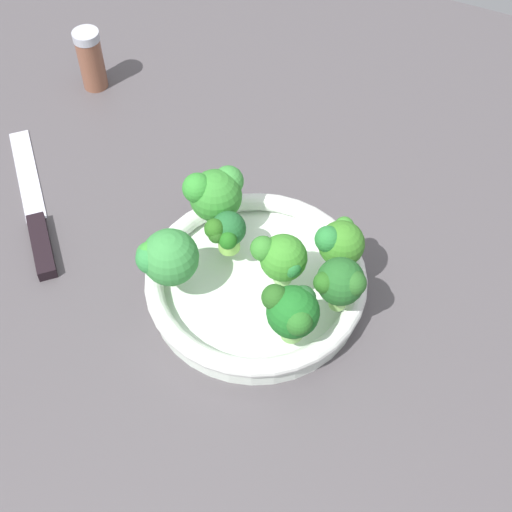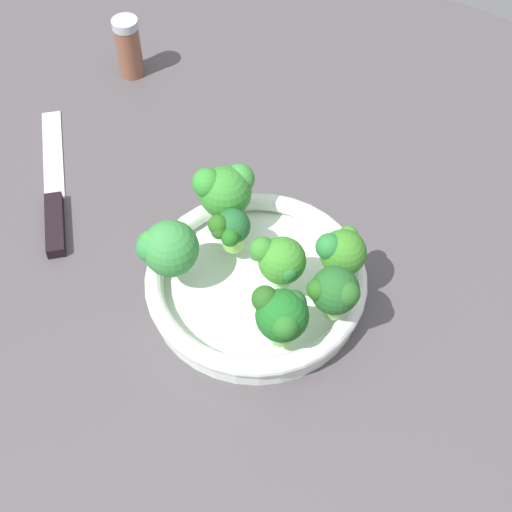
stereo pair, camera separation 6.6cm
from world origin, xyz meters
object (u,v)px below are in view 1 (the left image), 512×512
at_px(broccoli_floret_1, 281,258).
at_px(broccoli_floret_6, 225,233).
at_px(bowl, 256,282).
at_px(broccoli_floret_5, 293,311).
at_px(broccoli_floret_4, 340,283).
at_px(broccoli_floret_2, 340,243).
at_px(pepper_shaker, 91,59).
at_px(broccoli_floret_3, 215,193).
at_px(knife, 36,219).
at_px(broccoli_floret_0, 166,257).

bearing_deg(broccoli_floret_1, broccoli_floret_6, -97.71).
distance_m(bowl, broccoli_floret_5, 0.11).
relative_size(broccoli_floret_4, broccoli_floret_6, 1.23).
distance_m(bowl, broccoli_floret_1, 0.07).
relative_size(broccoli_floret_2, pepper_shaker, 0.68).
xyz_separation_m(bowl, broccoli_floret_3, (-0.05, -0.08, 0.06)).
bearing_deg(broccoli_floret_6, broccoli_floret_2, 107.59).
relative_size(broccoli_floret_3, knife, 0.36).
distance_m(broccoli_floret_5, pepper_shaker, 0.53).
bearing_deg(pepper_shaker, broccoli_floret_5, 55.92).
relative_size(bowl, broccoli_floret_0, 3.52).
distance_m(broccoli_floret_4, broccoli_floret_5, 0.06).
bearing_deg(broccoli_floret_5, broccoli_floret_1, -147.40).
xyz_separation_m(bowl, broccoli_floret_1, (-0.00, 0.03, 0.06)).
bearing_deg(broccoli_floret_4, broccoli_floret_0, -75.89).
xyz_separation_m(broccoli_floret_5, broccoli_floret_6, (-0.07, -0.11, -0.01)).
xyz_separation_m(broccoli_floret_4, pepper_shaker, (-0.24, -0.47, -0.04)).
relative_size(broccoli_floret_2, broccoli_floret_5, 0.87).
distance_m(broccoli_floret_3, broccoli_floret_4, 0.19).
relative_size(bowl, broccoli_floret_5, 3.53).
xyz_separation_m(broccoli_floret_4, knife, (0.01, -0.40, -0.08)).
bearing_deg(broccoli_floret_4, broccoli_floret_3, -108.32).
bearing_deg(bowl, broccoli_floret_5, 49.34).
height_order(broccoli_floret_2, knife, broccoli_floret_2).
xyz_separation_m(bowl, broccoli_floret_0, (0.05, -0.08, 0.06)).
relative_size(broccoli_floret_1, pepper_shaker, 0.70).
xyz_separation_m(broccoli_floret_1, broccoli_floret_2, (-0.05, 0.05, -0.00)).
height_order(bowl, broccoli_floret_0, broccoli_floret_0).
bearing_deg(broccoli_floret_3, broccoli_floret_4, 71.68).
height_order(broccoli_floret_5, knife, broccoli_floret_5).
bearing_deg(broccoli_floret_6, broccoli_floret_3, -141.25).
height_order(broccoli_floret_1, knife, broccoli_floret_1).
bearing_deg(bowl, broccoli_floret_3, -124.97).
distance_m(broccoli_floret_1, broccoli_floret_6, 0.07).
relative_size(broccoli_floret_2, broccoli_floret_3, 0.84).
bearing_deg(broccoli_floret_5, broccoli_floret_6, -122.48).
relative_size(broccoli_floret_0, broccoli_floret_1, 1.11).
distance_m(bowl, pepper_shaker, 0.44).
distance_m(broccoli_floret_6, knife, 0.26).
bearing_deg(broccoli_floret_0, broccoli_floret_4, 104.11).
bearing_deg(broccoli_floret_4, broccoli_floret_1, -95.98).
height_order(broccoli_floret_6, knife, broccoli_floret_6).
bearing_deg(pepper_shaker, broccoli_floret_6, 55.39).
distance_m(bowl, broccoli_floret_0, 0.12).
height_order(broccoli_floret_3, knife, broccoli_floret_3).
distance_m(broccoli_floret_1, broccoli_floret_5, 0.07).
height_order(broccoli_floret_6, pepper_shaker, broccoli_floret_6).
height_order(bowl, broccoli_floret_4, broccoli_floret_4).
relative_size(broccoli_floret_1, broccoli_floret_2, 1.04).
height_order(broccoli_floret_4, broccoli_floret_6, broccoli_floret_4).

